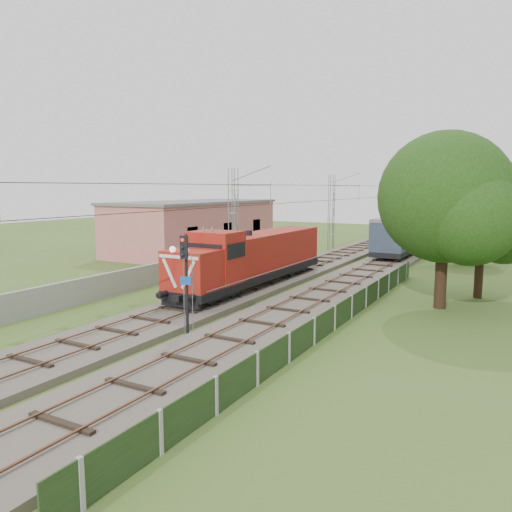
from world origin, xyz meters
The scene contains 14 objects.
ground centered at (0.00, 0.00, 0.00)m, with size 140.00×140.00×0.00m, color #3F5720.
track_main centered at (0.00, 7.00, 0.18)m, with size 4.20×70.00×0.45m.
track_side centered at (5.00, 20.00, 0.18)m, with size 4.20×80.00×0.45m.
catenary centered at (-2.95, 12.00, 4.05)m, with size 3.31×70.00×8.00m.
boundary_wall centered at (-6.50, 12.00, 0.75)m, with size 0.25×40.00×1.50m, color #9E9E99.
station_building centered at (-15.00, 24.00, 2.63)m, with size 8.40×20.40×5.22m.
fence centered at (8.00, 3.00, 0.60)m, with size 0.12×32.00×1.20m.
locomotive centered at (0.00, 9.45, 2.11)m, with size 2.77×15.83×4.02m.
coach_rake centered at (5.00, 65.83, 2.39)m, with size 2.84×84.71×3.28m.
signal_post centered at (2.64, -1.25, 3.17)m, with size 0.49×0.40×4.62m.
tree_a centered at (11.69, 9.96, 6.02)m, with size 7.45×7.10×9.66m.
tree_b centered at (13.27, 13.80, 5.24)m, with size 6.48×6.17×8.40m.
tree_c centered at (10.42, 28.38, 4.12)m, with size 5.10×4.86×6.61m.
tree_d centered at (12.12, 34.28, 4.67)m, with size 5.78×5.50×7.49m.
Camera 1 is at (15.73, -18.56, 6.64)m, focal length 35.00 mm.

